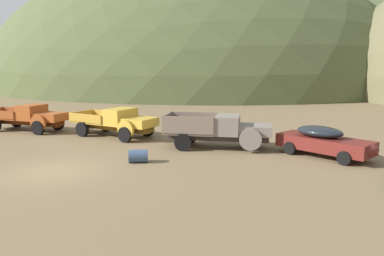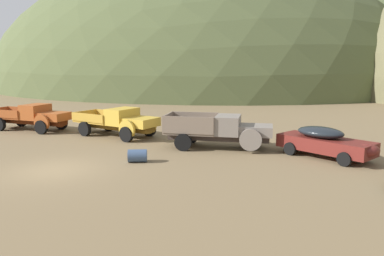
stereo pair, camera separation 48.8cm
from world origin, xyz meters
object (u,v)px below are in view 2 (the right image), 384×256
Objects in this scene: oil_drum_tipped at (137,156)px; truck_primer_gray at (225,131)px; truck_oxide_orange at (35,117)px; car_oxblood at (328,142)px; truck_faded_yellow at (122,122)px.

truck_primer_gray is at bearing 65.54° from oil_drum_tipped.
truck_oxide_orange is at bearing 167.72° from truck_primer_gray.
truck_oxide_orange reaches higher than car_oxblood.
truck_oxide_orange is 1.02× the size of truck_primer_gray.
truck_faded_yellow is 1.15× the size of car_oxblood.
truck_oxide_orange and truck_faded_yellow have the same top height.
truck_faded_yellow is 0.96× the size of truck_primer_gray.
oil_drum_tipped is (11.99, -3.02, -0.68)m from truck_oxide_orange.
truck_primer_gray reaches higher than truck_oxide_orange.
truck_primer_gray reaches higher than car_oxblood.
truck_faded_yellow is 6.81m from oil_drum_tipped.
oil_drum_tipped is (-7.73, -5.72, -0.50)m from car_oxblood.
truck_faded_yellow is at bearing -158.03° from car_oxblood.
car_oxblood is (12.80, 1.22, -0.18)m from truck_faded_yellow.
car_oxblood reaches higher than oil_drum_tipped.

